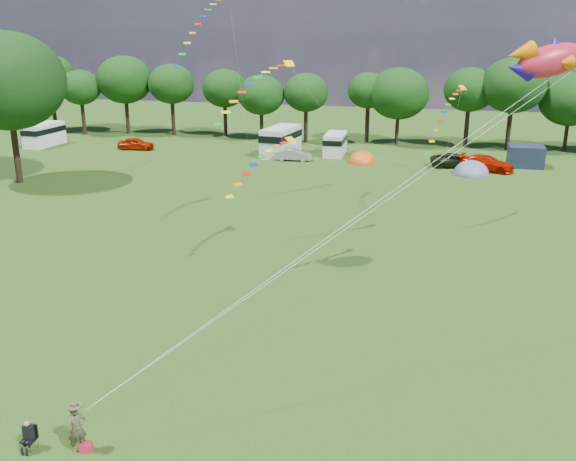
% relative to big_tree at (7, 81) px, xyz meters
% --- Properties ---
extents(ground_plane, '(180.00, 180.00, 0.00)m').
position_rel_big_tree_xyz_m(ground_plane, '(30.00, -28.00, -9.02)').
color(ground_plane, black).
rests_on(ground_plane, ground).
extents(tree_line, '(102.98, 10.98, 10.27)m').
position_rel_big_tree_xyz_m(tree_line, '(35.30, 26.99, -2.67)').
color(tree_line, black).
rests_on(tree_line, ground).
extents(big_tree, '(10.00, 10.00, 13.28)m').
position_rel_big_tree_xyz_m(big_tree, '(0.00, 0.00, 0.00)').
color(big_tree, black).
rests_on(big_tree, ground).
extents(car_a, '(4.30, 2.06, 1.39)m').
position_rel_big_tree_xyz_m(car_a, '(3.07, 16.99, -8.32)').
color(car_a, '#9C1B03').
rests_on(car_a, ground).
extents(car_b, '(3.72, 1.72, 1.27)m').
position_rel_big_tree_xyz_m(car_b, '(21.92, 15.34, -8.38)').
color(car_b, gray).
rests_on(car_b, ground).
extents(car_c, '(5.41, 3.49, 1.50)m').
position_rel_big_tree_xyz_m(car_c, '(41.43, 14.99, -8.27)').
color(car_c, '#B41300').
rests_on(car_c, ground).
extents(car_d, '(5.34, 3.27, 1.36)m').
position_rel_big_tree_xyz_m(car_d, '(38.48, 16.17, -8.34)').
color(car_d, black).
rests_on(car_d, ground).
extents(campervan_a, '(2.66, 5.49, 2.61)m').
position_rel_big_tree_xyz_m(campervan_a, '(-8.51, 16.75, -7.61)').
color(campervan_a, white).
rests_on(campervan_a, ground).
extents(campervan_b, '(3.45, 6.48, 3.03)m').
position_rel_big_tree_xyz_m(campervan_b, '(19.90, 18.01, -7.39)').
color(campervan_b, silver).
rests_on(campervan_b, ground).
extents(campervan_c, '(2.22, 4.90, 2.37)m').
position_rel_big_tree_xyz_m(campervan_c, '(25.68, 19.43, -7.75)').
color(campervan_c, silver).
rests_on(campervan_c, ground).
extents(tent_orange, '(2.99, 3.27, 2.34)m').
position_rel_big_tree_xyz_m(tent_orange, '(29.16, 16.07, -9.00)').
color(tent_orange, '#DD4910').
rests_on(tent_orange, ground).
extents(tent_greyblue, '(3.48, 3.81, 2.59)m').
position_rel_big_tree_xyz_m(tent_greyblue, '(39.97, 13.16, -9.00)').
color(tent_greyblue, slate).
rests_on(tent_greyblue, ground).
extents(awning_navy, '(3.44, 2.81, 2.13)m').
position_rel_big_tree_xyz_m(awning_navy, '(45.32, 17.98, -7.95)').
color(awning_navy, '#1A2238').
rests_on(awning_navy, ground).
extents(kite_flyer, '(0.74, 0.74, 1.73)m').
position_rel_big_tree_xyz_m(kite_flyer, '(25.95, -33.24, -8.15)').
color(kite_flyer, '#4C452F').
rests_on(kite_flyer, ground).
extents(camp_chair, '(0.46, 0.45, 1.13)m').
position_rel_big_tree_xyz_m(camp_chair, '(24.30, -33.54, -8.34)').
color(camp_chair, '#99999E').
rests_on(camp_chair, ground).
extents(kite_bag, '(0.48, 0.38, 0.30)m').
position_rel_big_tree_xyz_m(kite_bag, '(26.18, -33.18, -8.87)').
color(kite_bag, red).
rests_on(kite_bag, ground).
extents(fish_kite, '(3.96, 2.79, 2.12)m').
position_rel_big_tree_xyz_m(fish_kite, '(41.14, -19.43, 3.27)').
color(fish_kite, red).
rests_on(fish_kite, ground).
extents(streamer_kite_a, '(3.35, 5.51, 5.76)m').
position_rel_big_tree_xyz_m(streamer_kite_a, '(18.14, 1.31, 5.22)').
color(streamer_kite_a, yellow).
rests_on(streamer_kite_a, ground).
extents(streamer_kite_b, '(4.35, 4.67, 3.82)m').
position_rel_big_tree_xyz_m(streamer_kite_b, '(25.41, -8.86, 1.17)').
color(streamer_kite_b, '#FFD002').
rests_on(streamer_kite_b, ground).
extents(streamer_kite_c, '(3.11, 5.03, 2.82)m').
position_rel_big_tree_xyz_m(streamer_kite_c, '(27.25, -13.93, -2.67)').
color(streamer_kite_c, yellow).
rests_on(streamer_kite_c, ground).
extents(streamer_kite_d, '(2.59, 5.02, 4.25)m').
position_rel_big_tree_xyz_m(streamer_kite_d, '(37.36, -2.89, -0.90)').
color(streamer_kite_d, gold).
rests_on(streamer_kite_d, ground).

